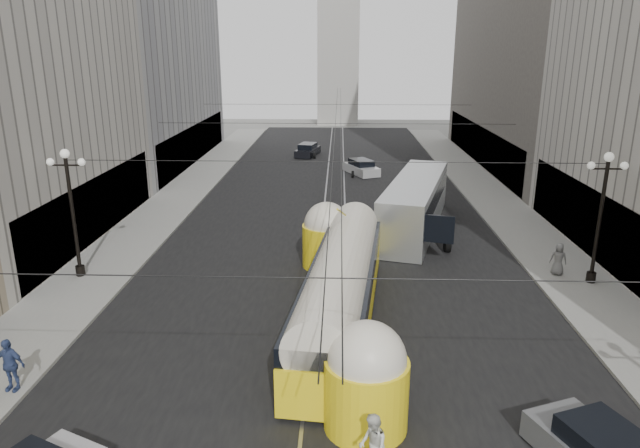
# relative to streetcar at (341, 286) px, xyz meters

# --- Properties ---
(road) EXTENTS (20.00, 85.00, 0.02)m
(road) POSITION_rel_streetcar_xyz_m (-0.43, 19.09, -1.72)
(road) COLOR black
(road) RESTS_ON ground
(sidewalk_left) EXTENTS (4.00, 72.00, 0.15)m
(sidewalk_left) POSITION_rel_streetcar_xyz_m (-12.43, 22.59, -1.64)
(sidewalk_left) COLOR gray
(sidewalk_left) RESTS_ON ground
(sidewalk_right) EXTENTS (4.00, 72.00, 0.15)m
(sidewalk_right) POSITION_rel_streetcar_xyz_m (11.57, 22.59, -1.64)
(sidewalk_right) COLOR gray
(sidewalk_right) RESTS_ON ground
(rail_left) EXTENTS (0.12, 85.00, 0.04)m
(rail_left) POSITION_rel_streetcar_xyz_m (-1.18, 19.09, -1.72)
(rail_left) COLOR gray
(rail_left) RESTS_ON ground
(rail_right) EXTENTS (0.12, 85.00, 0.04)m
(rail_right) POSITION_rel_streetcar_xyz_m (0.32, 19.09, -1.72)
(rail_right) COLOR gray
(rail_right) RESTS_ON ground
(building_left_far) EXTENTS (12.60, 28.60, 28.60)m
(building_left_far) POSITION_rel_streetcar_xyz_m (-20.43, 34.59, 12.59)
(building_left_far) COLOR #999999
(building_left_far) RESTS_ON ground
(distant_tower) EXTENTS (6.00, 6.00, 31.36)m
(distant_tower) POSITION_rel_streetcar_xyz_m (-0.43, 66.59, 13.25)
(distant_tower) COLOR #B2AFA8
(distant_tower) RESTS_ON ground
(lamppost_left_mid) EXTENTS (1.86, 0.44, 6.37)m
(lamppost_left_mid) POSITION_rel_streetcar_xyz_m (-13.03, 4.59, 2.03)
(lamppost_left_mid) COLOR black
(lamppost_left_mid) RESTS_ON sidewalk_left
(lamppost_right_mid) EXTENTS (1.86, 0.44, 6.37)m
(lamppost_right_mid) POSITION_rel_streetcar_xyz_m (12.17, 4.59, 2.03)
(lamppost_right_mid) COLOR black
(lamppost_right_mid) RESTS_ON sidewalk_right
(catenary) EXTENTS (25.00, 72.00, 0.23)m
(catenary) POSITION_rel_streetcar_xyz_m (-0.31, 18.08, 4.16)
(catenary) COLOR black
(catenary) RESTS_ON ground
(streetcar) EXTENTS (4.05, 15.99, 3.52)m
(streetcar) POSITION_rel_streetcar_xyz_m (0.00, 0.00, 0.00)
(streetcar) COLOR yellow
(streetcar) RESTS_ON ground
(city_bus) EXTENTS (5.91, 13.18, 3.24)m
(city_bus) POSITION_rel_streetcar_xyz_m (4.70, 13.36, 0.06)
(city_bus) COLOR #B3B7B8
(city_bus) RESTS_ON ground
(sedan_white_far) EXTENTS (3.41, 4.65, 1.36)m
(sedan_white_far) POSITION_rel_streetcar_xyz_m (1.88, 29.72, -1.10)
(sedan_white_far) COLOR silver
(sedan_white_far) RESTS_ON ground
(sedan_dark_far) EXTENTS (2.67, 4.55, 1.35)m
(sedan_dark_far) POSITION_rel_streetcar_xyz_m (-3.50, 38.77, -1.11)
(sedan_dark_far) COLOR black
(sedan_dark_far) RESTS_ON ground
(pedestrian_crossing_b) EXTENTS (0.81, 0.98, 1.83)m
(pedestrian_crossing_b) POSITION_rel_streetcar_xyz_m (0.84, -8.74, -0.80)
(pedestrian_crossing_b) COLOR silver
(pedestrian_crossing_b) RESTS_ON ground
(pedestrian_sidewalk_right) EXTENTS (0.91, 0.70, 1.64)m
(pedestrian_sidewalk_right) POSITION_rel_streetcar_xyz_m (10.88, 5.52, -0.75)
(pedestrian_sidewalk_right) COLOR slate
(pedestrian_sidewalk_right) RESTS_ON sidewalk_right
(pedestrian_sidewalk_left) EXTENTS (1.15, 0.75, 1.85)m
(pedestrian_sidewalk_left) POSITION_rel_streetcar_xyz_m (-10.93, -5.33, -0.64)
(pedestrian_sidewalk_left) COLOR #364776
(pedestrian_sidewalk_left) RESTS_ON sidewalk_left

